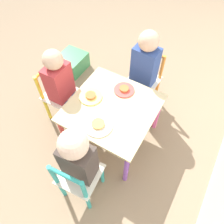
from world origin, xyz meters
The scene contains 12 objects.
ground_plane centered at (0.00, 0.00, 0.00)m, with size 6.00×6.00×0.00m, color #8C755B.
kids_table centered at (0.00, 0.00, 0.37)m, with size 0.63×0.63×0.43m.
chair_yellow centered at (0.01, -0.52, 0.26)m, with size 0.26×0.26×0.53m.
chair_orange centered at (-0.52, 0.04, 0.26)m, with size 0.28×0.28×0.53m.
chair_teal centered at (0.52, 0.04, 0.26)m, with size 0.28×0.28×0.53m.
child_front centered at (0.01, -0.46, 0.44)m, with size 0.20×0.21×0.75m.
child_left centered at (-0.46, 0.03, 0.47)m, with size 0.22×0.21×0.79m.
child_right centered at (0.46, 0.04, 0.46)m, with size 0.22×0.21×0.76m.
plate_front centered at (0.00, -0.19, 0.44)m, with size 0.17×0.17×0.03m.
plate_left centered at (-0.19, 0.00, 0.44)m, with size 0.16×0.16×0.03m.
plate_right centered at (0.19, 0.00, 0.44)m, with size 0.20×0.20×0.03m.
storage_bin centered at (-0.53, -0.81, 0.09)m, with size 0.29×0.27×0.18m.
Camera 1 is at (0.84, 0.49, 1.70)m, focal length 35.00 mm.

